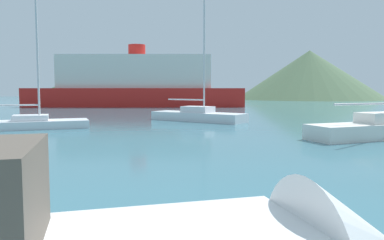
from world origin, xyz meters
TOP-DOWN VIEW (x-y plane):
  - sailboat_inner at (7.93, 18.78)m, footprint 7.75×4.70m
  - sailboat_middle at (-10.38, 22.20)m, footprint 6.66×4.31m
  - sailboat_outer at (-0.88, 27.79)m, footprint 7.02×5.49m
  - ferry_distant at (-9.71, 52.25)m, footprint 28.63×10.36m
  - hill_west at (-23.61, 97.43)m, footprint 41.25×41.25m
  - hill_central at (23.64, 89.21)m, footprint 33.63×33.63m

SIDE VIEW (x-z plane):
  - sailboat_middle at x=-10.38m, z-range -3.32..3.99m
  - sailboat_outer at x=-0.88m, z-range -4.60..5.50m
  - sailboat_inner at x=7.93m, z-range -3.53..4.46m
  - ferry_distant at x=-9.71m, z-range -1.19..7.12m
  - hill_west at x=-23.61m, z-range 0.00..10.72m
  - hill_central at x=23.64m, z-range 0.00..11.25m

